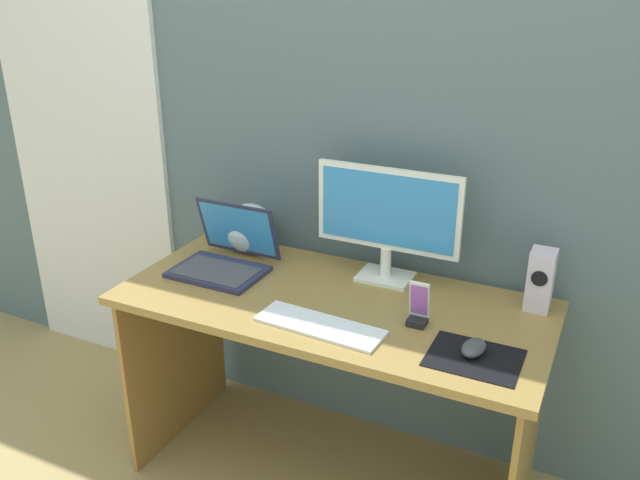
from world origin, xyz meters
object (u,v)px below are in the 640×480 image
laptop (225,257)px  mouse (474,348)px  speaker_right (540,280)px  fishbowl (250,228)px  keyboard_external (320,326)px  monitor (387,218)px  phone_in_dock (418,309)px

laptop → mouse: 0.93m
speaker_right → fishbowl: speaker_right is taller
mouse → keyboard_external: bearing=-165.6°
speaker_right → mouse: speaker_right is taller
keyboard_external → mouse: (0.44, 0.05, 0.02)m
monitor → keyboard_external: (-0.06, -0.39, -0.22)m
keyboard_external → mouse: bearing=9.8°
monitor → phone_in_dock: bearing=-51.7°
laptop → mouse: (0.92, -0.17, -0.03)m
speaker_right → fishbowl: 1.04m
laptop → keyboard_external: laptop is taller
monitor → laptop: (-0.53, -0.17, -0.18)m
fishbowl → laptop: bearing=-88.1°
monitor → laptop: size_ratio=1.58×
fishbowl → speaker_right: bearing=-0.1°
laptop → keyboard_external: (0.47, -0.22, -0.04)m
speaker_right → fishbowl: (-1.04, 0.00, -0.01)m
monitor → phone_in_dock: 0.36m
speaker_right → laptop: bearing=-170.2°
speaker_right → keyboard_external: size_ratio=0.50×
speaker_right → monitor: bearing=-179.3°
monitor → mouse: monitor is taller
monitor → laptop: bearing=-162.0°
monitor → fishbowl: (-0.54, 0.01, -0.13)m
speaker_right → mouse: size_ratio=1.95×
speaker_right → phone_in_dock: size_ratio=1.40×
fishbowl → keyboard_external: fishbowl is taller
fishbowl → mouse: size_ratio=1.86×
fishbowl → keyboard_external: 0.63m
keyboard_external → phone_in_dock: phone_in_dock is taller
keyboard_external → phone_in_dock: (0.25, 0.14, 0.04)m
speaker_right → keyboard_external: speaker_right is taller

